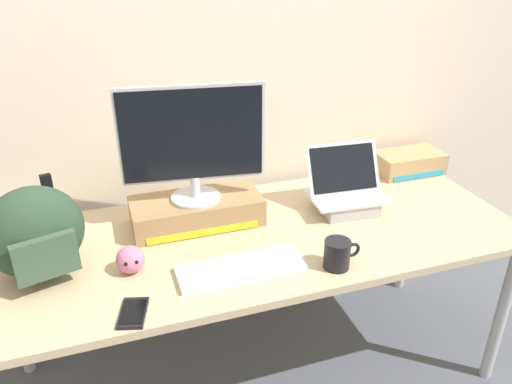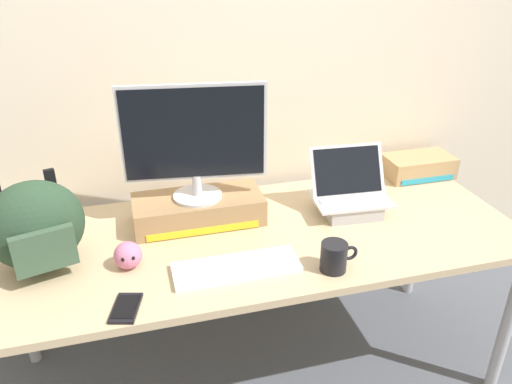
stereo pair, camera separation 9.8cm
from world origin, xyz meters
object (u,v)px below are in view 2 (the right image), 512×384
external_keyboard (236,267)px  messenger_backpack (36,225)px  open_laptop (350,199)px  cell_phone (126,308)px  coffee_mug (334,257)px  desktop_monitor (194,140)px  toner_box_cyan (418,166)px  toner_box_yellow (198,209)px  plush_toy (128,255)px

external_keyboard → messenger_backpack: bearing=161.9°
open_laptop → cell_phone: open_laptop is taller
coffee_mug → cell_phone: size_ratio=0.87×
desktop_monitor → toner_box_cyan: size_ratio=1.69×
cell_phone → coffee_mug: bearing=17.9°
coffee_mug → cell_phone: 0.70m
messenger_backpack → cell_phone: size_ratio=2.42×
toner_box_yellow → plush_toy: size_ratio=5.28×
messenger_backpack → cell_phone: 0.44m
external_keyboard → coffee_mug: coffee_mug is taller
coffee_mug → plush_toy: size_ratio=1.38×
toner_box_yellow → open_laptop: (0.62, -0.08, 0.00)m
desktop_monitor → coffee_mug: (0.39, -0.45, -0.29)m
coffee_mug → cell_phone: coffee_mug is taller
toner_box_yellow → messenger_backpack: (-0.57, -0.15, 0.10)m
desktop_monitor → open_laptop: desktop_monitor is taller
coffee_mug → toner_box_cyan: size_ratio=0.42×
toner_box_yellow → open_laptop: size_ratio=1.56×
toner_box_cyan → external_keyboard: bearing=-152.7°
toner_box_yellow → coffee_mug: toner_box_yellow is taller
external_keyboard → messenger_backpack: size_ratio=1.17×
desktop_monitor → cell_phone: (-0.31, -0.48, -0.34)m
plush_toy → external_keyboard: bearing=-18.0°
coffee_mug → messenger_backpack: bearing=162.9°
open_laptop → toner_box_cyan: size_ratio=1.01×
coffee_mug → toner_box_cyan: (0.69, 0.61, -0.00)m
toner_box_yellow → cell_phone: size_ratio=3.30×
toner_box_yellow → open_laptop: 0.62m
toner_box_yellow → plush_toy: bearing=-138.7°
cell_phone → toner_box_cyan: bearing=40.3°
open_laptop → cell_phone: (-0.92, -0.39, -0.05)m
toner_box_yellow → plush_toy: toner_box_yellow is taller
open_laptop → coffee_mug: size_ratio=2.44×
toner_box_yellow → coffee_mug: size_ratio=3.82×
toner_box_yellow → desktop_monitor: (-0.00, -0.00, 0.29)m
messenger_backpack → open_laptop: bearing=-12.3°
cell_phone → toner_box_cyan: size_ratio=0.48×
open_laptop → toner_box_cyan: open_laptop is taller
desktop_monitor → messenger_backpack: (-0.57, -0.15, -0.19)m
toner_box_yellow → plush_toy: (-0.29, -0.25, -0.01)m
toner_box_yellow → external_keyboard: 0.37m
messenger_backpack → toner_box_cyan: bearing=-5.1°
open_laptop → external_keyboard: 0.62m
plush_toy → toner_box_cyan: toner_box_cyan is taller
toner_box_yellow → cell_phone: (-0.31, -0.48, -0.05)m
open_laptop → messenger_backpack: 1.19m
open_laptop → external_keyboard: bearing=-148.6°
coffee_mug → desktop_monitor: bearing=131.0°
desktop_monitor → toner_box_cyan: 1.13m
open_laptop → external_keyboard: open_laptop is taller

